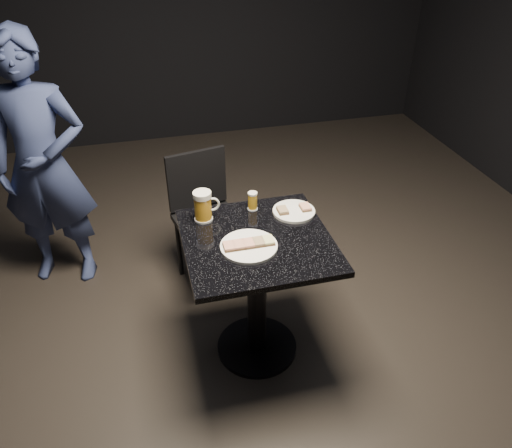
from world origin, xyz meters
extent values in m
plane|color=black|center=(0.00, 0.00, 0.00)|extent=(6.00, 6.00, 0.00)
cylinder|color=white|center=(-0.05, -0.06, 0.76)|extent=(0.27, 0.27, 0.01)
cylinder|color=white|center=(0.24, 0.18, 0.76)|extent=(0.22, 0.22, 0.01)
imported|color=navy|center=(-1.05, 0.97, 0.79)|extent=(0.64, 0.50, 1.57)
cylinder|color=black|center=(0.00, 0.00, 0.01)|extent=(0.44, 0.44, 0.03)
cylinder|color=black|center=(0.00, 0.00, 0.37)|extent=(0.10, 0.10, 0.69)
cube|color=black|center=(0.00, 0.00, 0.73)|extent=(0.70, 0.70, 0.03)
cylinder|color=silver|center=(-0.22, 0.23, 0.76)|extent=(0.09, 0.09, 0.01)
cylinder|color=gold|center=(-0.22, 0.23, 0.82)|extent=(0.09, 0.09, 0.12)
cylinder|color=white|center=(-0.22, 0.23, 0.89)|extent=(0.09, 0.09, 0.03)
torus|color=silver|center=(-0.17, 0.24, 0.82)|extent=(0.08, 0.01, 0.08)
cylinder|color=silver|center=(0.04, 0.26, 0.75)|extent=(0.05, 0.05, 0.01)
cylinder|color=gold|center=(0.04, 0.26, 0.80)|extent=(0.05, 0.05, 0.08)
cylinder|color=silver|center=(0.04, 0.26, 0.84)|extent=(0.05, 0.05, 0.01)
cube|color=black|center=(-0.14, 0.63, 0.45)|extent=(0.44, 0.44, 0.04)
cylinder|color=black|center=(-0.26, 0.44, 0.21)|extent=(0.03, 0.03, 0.43)
cylinder|color=black|center=(0.05, 0.51, 0.21)|extent=(0.03, 0.03, 0.43)
cylinder|color=black|center=(-0.32, 0.75, 0.21)|extent=(0.03, 0.03, 0.43)
cylinder|color=black|center=(-0.02, 0.82, 0.21)|extent=(0.03, 0.03, 0.43)
cube|color=black|center=(-0.17, 0.80, 0.67)|extent=(0.37, 0.10, 0.37)
cube|color=#4C3521|center=(-0.15, -0.06, 0.77)|extent=(0.05, 0.07, 0.01)
cube|color=tan|center=(-0.15, -0.06, 0.78)|extent=(0.05, 0.07, 0.01)
cube|color=#4C3521|center=(-0.10, -0.06, 0.77)|extent=(0.05, 0.07, 0.01)
cube|color=tan|center=(-0.10, -0.06, 0.78)|extent=(0.05, 0.07, 0.01)
cube|color=#4C3521|center=(-0.05, -0.06, 0.77)|extent=(0.05, 0.07, 0.01)
cube|color=tan|center=(-0.05, -0.06, 0.78)|extent=(0.05, 0.07, 0.01)
cube|color=#4C3521|center=(-0.01, -0.06, 0.77)|extent=(0.05, 0.07, 0.01)
cube|color=#8C7251|center=(-0.01, -0.06, 0.78)|extent=(0.05, 0.07, 0.01)
cube|color=#4C3521|center=(0.04, -0.06, 0.77)|extent=(0.05, 0.07, 0.01)
cube|color=#D1D184|center=(0.04, -0.06, 0.78)|extent=(0.05, 0.07, 0.01)
cube|color=#4C3521|center=(0.18, 0.18, 0.77)|extent=(0.05, 0.07, 0.01)
cube|color=#8C7251|center=(0.18, 0.18, 0.78)|extent=(0.05, 0.07, 0.01)
cube|color=#4C3521|center=(0.30, 0.18, 0.77)|extent=(0.05, 0.07, 0.01)
cube|color=tan|center=(0.30, 0.18, 0.78)|extent=(0.05, 0.07, 0.01)
camera|label=1|loc=(-0.48, -1.87, 2.13)|focal=35.00mm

